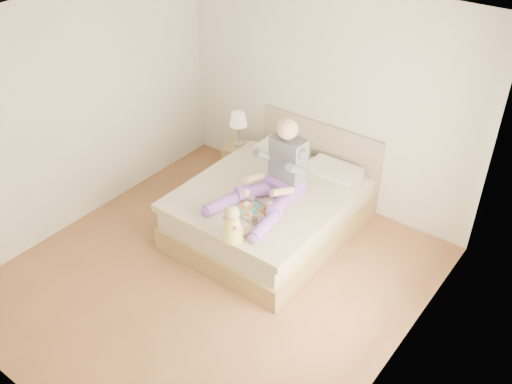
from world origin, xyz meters
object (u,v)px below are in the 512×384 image
Objects in this scene: nightstand at (240,162)px; baby at (233,225)px; tray at (252,209)px; adult at (276,177)px; bed at (274,206)px.

baby is (1.23, -1.65, 0.52)m from nightstand.
nightstand is 1.08× the size of tray.
adult is 2.48× the size of tray.
bed is at bearing 134.17° from adult.
baby is (0.12, -0.47, 0.13)m from tray.
bed is 1.90× the size of adult.
nightstand is 1.56m from adult.
nightstand is at bearing 149.06° from adult.
adult is (0.16, -0.19, 0.57)m from bed.
adult reaches higher than bed.
bed is 4.71× the size of tray.
bed is 5.65× the size of baby.
tray is (-0.06, -0.35, -0.25)m from adult.
nightstand is (-1.00, 0.63, -0.07)m from bed.
nightstand is 2.12m from baby.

